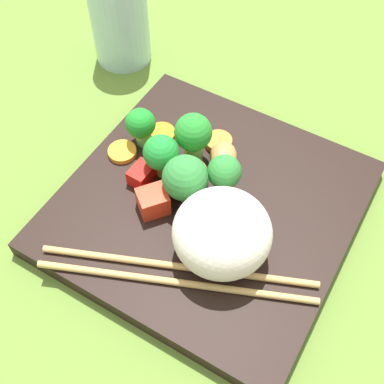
% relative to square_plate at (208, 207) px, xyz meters
% --- Properties ---
extents(ground_plane, '(1.10, 1.10, 0.02)m').
position_rel_square_plate_xyz_m(ground_plane, '(0.00, 0.00, -0.02)').
color(ground_plane, olive).
extents(square_plate, '(0.28, 0.28, 0.02)m').
position_rel_square_plate_xyz_m(square_plate, '(0.00, 0.00, 0.00)').
color(square_plate, black).
rests_on(square_plate, ground_plane).
extents(rice_mound, '(0.11, 0.11, 0.07)m').
position_rel_square_plate_xyz_m(rice_mound, '(0.04, -0.04, 0.04)').
color(rice_mound, white).
rests_on(rice_mound, square_plate).
extents(broccoli_floret_0, '(0.03, 0.03, 0.05)m').
position_rel_square_plate_xyz_m(broccoli_floret_0, '(-0.06, 0.01, 0.04)').
color(broccoli_floret_0, '#82BB50').
rests_on(broccoli_floret_0, square_plate).
extents(broccoli_floret_1, '(0.03, 0.03, 0.04)m').
position_rel_square_plate_xyz_m(broccoli_floret_1, '(-0.10, 0.04, 0.03)').
color(broccoli_floret_1, '#64A856').
rests_on(broccoli_floret_1, square_plate).
extents(broccoli_floret_2, '(0.03, 0.03, 0.05)m').
position_rel_square_plate_xyz_m(broccoli_floret_2, '(0.01, 0.02, 0.04)').
color(broccoli_floret_2, '#519843').
rests_on(broccoli_floret_2, square_plate).
extents(broccoli_floret_3, '(0.04, 0.04, 0.06)m').
position_rel_square_plate_xyz_m(broccoli_floret_3, '(-0.04, 0.04, 0.04)').
color(broccoli_floret_3, '#7CB15A').
rests_on(broccoli_floret_3, square_plate).
extents(broccoli_floret_4, '(0.04, 0.04, 0.06)m').
position_rel_square_plate_xyz_m(broccoli_floret_4, '(-0.02, -0.01, 0.04)').
color(broccoli_floret_4, '#80BB50').
rests_on(broccoli_floret_4, square_plate).
extents(carrot_slice_0, '(0.04, 0.04, 0.00)m').
position_rel_square_plate_xyz_m(carrot_slice_0, '(-0.07, 0.03, 0.01)').
color(carrot_slice_0, orange).
rests_on(carrot_slice_0, square_plate).
extents(carrot_slice_1, '(0.04, 0.04, 0.01)m').
position_rel_square_plate_xyz_m(carrot_slice_1, '(-0.02, 0.07, 0.01)').
color(carrot_slice_1, orange).
rests_on(carrot_slice_1, square_plate).
extents(carrot_slice_2, '(0.04, 0.04, 0.01)m').
position_rel_square_plate_xyz_m(carrot_slice_2, '(-0.11, 0.01, 0.01)').
color(carrot_slice_2, orange).
rests_on(carrot_slice_2, square_plate).
extents(carrot_slice_3, '(0.04, 0.04, 0.00)m').
position_rel_square_plate_xyz_m(carrot_slice_3, '(-0.08, 0.05, 0.01)').
color(carrot_slice_3, orange).
rests_on(carrot_slice_3, square_plate).
extents(pepper_chunk_0, '(0.02, 0.03, 0.01)m').
position_rel_square_plate_xyz_m(pepper_chunk_0, '(-0.05, 0.06, 0.02)').
color(pepper_chunk_0, red).
rests_on(pepper_chunk_0, square_plate).
extents(pepper_chunk_1, '(0.04, 0.04, 0.02)m').
position_rel_square_plate_xyz_m(pepper_chunk_1, '(-0.04, -0.03, 0.02)').
color(pepper_chunk_1, red).
rests_on(pepper_chunk_1, square_plate).
extents(pepper_chunk_2, '(0.02, 0.03, 0.02)m').
position_rel_square_plate_xyz_m(pepper_chunk_2, '(-0.07, -0.01, 0.02)').
color(pepper_chunk_2, red).
rests_on(pepper_chunk_2, square_plate).
extents(chicken_piece_0, '(0.04, 0.04, 0.02)m').
position_rel_square_plate_xyz_m(chicken_piece_0, '(-0.01, 0.05, 0.02)').
color(chicken_piece_0, '#BA874A').
rests_on(chicken_piece_0, square_plate).
extents(chicken_piece_1, '(0.05, 0.04, 0.03)m').
position_rel_square_plate_xyz_m(chicken_piece_1, '(-0.03, 0.01, 0.02)').
color(chicken_piece_1, tan).
rests_on(chicken_piece_1, square_plate).
extents(chopstick_pair, '(0.24, 0.11, 0.01)m').
position_rel_square_plate_xyz_m(chopstick_pair, '(0.01, -0.08, 0.01)').
color(chopstick_pair, tan).
rests_on(chopstick_pair, square_plate).
extents(drinking_glass, '(0.07, 0.07, 0.10)m').
position_rel_square_plate_xyz_m(drinking_glass, '(-0.20, 0.16, 0.04)').
color(drinking_glass, silver).
rests_on(drinking_glass, ground_plane).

